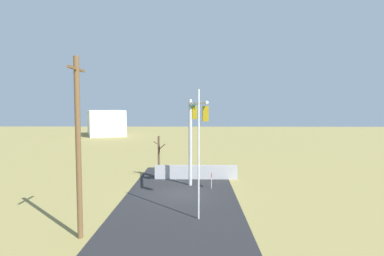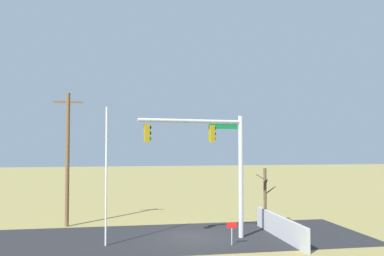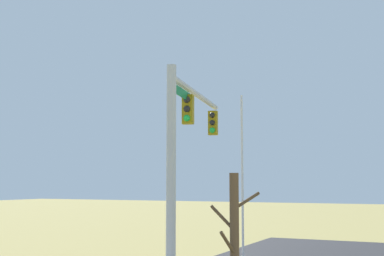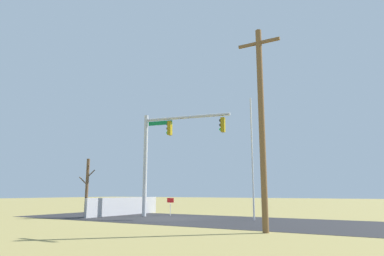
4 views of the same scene
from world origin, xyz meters
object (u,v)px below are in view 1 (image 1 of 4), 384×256
(signal_mast, at_px, (194,128))
(utility_pole, at_px, (78,145))
(flagpole, at_px, (199,155))
(bare_tree, at_px, (159,157))
(distant_building, at_px, (106,123))
(open_sign, at_px, (211,177))

(signal_mast, bearing_deg, utility_pole, 148.19)
(flagpole, relative_size, utility_pole, 0.84)
(flagpole, xyz_separation_m, utility_pole, (-2.67, 5.79, 0.87))
(signal_mast, relative_size, bare_tree, 1.84)
(utility_pole, bearing_deg, flagpole, -65.29)
(flagpole, distance_m, bare_tree, 10.89)
(signal_mast, xyz_separation_m, utility_pole, (-8.79, 5.45, -0.28))
(signal_mast, height_order, distant_building, signal_mast)
(utility_pole, distance_m, distant_building, 57.19)
(signal_mast, distance_m, distant_building, 50.71)
(distant_building, bearing_deg, open_sign, -176.92)
(open_sign, xyz_separation_m, distant_building, (45.89, 21.77, 1.95))
(bare_tree, distance_m, open_sign, 5.86)
(signal_mast, xyz_separation_m, bare_tree, (4.04, 3.17, -2.88))
(distant_building, bearing_deg, bare_tree, 179.82)
(signal_mast, bearing_deg, distant_building, 23.72)
(open_sign, bearing_deg, distant_building, 25.38)
(flagpole, xyz_separation_m, open_sign, (6.63, -1.04, -2.79))
(signal_mast, relative_size, distant_building, 0.71)
(open_sign, distance_m, distant_building, 50.83)
(utility_pole, bearing_deg, bare_tree, -10.10)
(flagpole, xyz_separation_m, bare_tree, (10.16, 3.51, -1.73))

